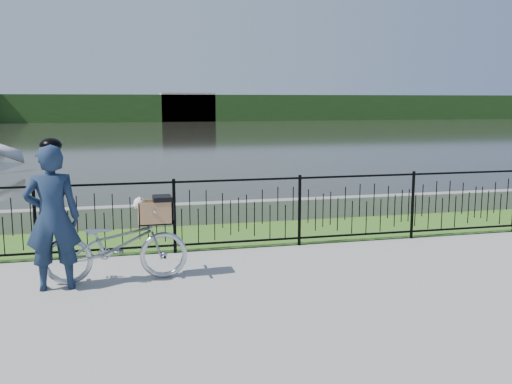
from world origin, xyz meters
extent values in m
plane|color=gray|center=(0.00, 0.00, 0.00)|extent=(120.00, 120.00, 0.00)
cube|color=#3C6720|center=(0.00, 2.60, 0.00)|extent=(60.00, 2.00, 0.01)
plane|color=black|center=(0.00, 33.00, 0.00)|extent=(120.00, 120.00, 0.00)
cube|color=slate|center=(0.00, 3.60, 0.20)|extent=(60.00, 0.30, 0.40)
cube|color=#25461A|center=(0.00, 60.00, 1.50)|extent=(120.00, 6.00, 3.00)
cube|color=#A99988|center=(6.00, 58.50, 1.60)|extent=(6.00, 3.00, 3.20)
imported|color=#B6BBC3|center=(-1.87, 0.40, 0.48)|extent=(1.82, 0.64, 0.96)
cube|color=black|center=(-1.36, 0.40, 0.74)|extent=(0.38, 0.18, 0.02)
cube|color=#9E7049|center=(-1.36, 0.40, 0.75)|extent=(0.43, 0.29, 0.01)
cube|color=#9E7049|center=(-1.36, 0.54, 0.89)|extent=(0.43, 0.01, 0.29)
cube|color=#9E7049|center=(-1.36, 0.26, 0.89)|extent=(0.43, 0.02, 0.29)
cube|color=#9E7049|center=(-1.15, 0.40, 0.89)|extent=(0.02, 0.29, 0.29)
cube|color=#9E7049|center=(-1.57, 0.40, 0.89)|extent=(0.02, 0.29, 0.29)
cube|color=black|center=(-1.27, 0.40, 1.06)|extent=(0.24, 0.31, 0.06)
cube|color=black|center=(-1.13, 0.40, 0.92)|extent=(0.02, 0.31, 0.24)
ellipsoid|color=silver|center=(-1.38, 0.40, 0.87)|extent=(0.31, 0.22, 0.20)
sphere|color=silver|center=(-1.56, 0.38, 1.01)|extent=(0.15, 0.15, 0.15)
sphere|color=silver|center=(-1.61, 0.36, 0.98)|extent=(0.07, 0.07, 0.07)
sphere|color=black|center=(-1.63, 0.35, 0.98)|extent=(0.02, 0.02, 0.02)
cone|color=#9B6540|center=(-1.56, 0.44, 1.07)|extent=(0.06, 0.08, 0.08)
cone|color=#9B6540|center=(-1.54, 0.34, 1.07)|extent=(0.06, 0.08, 0.08)
imported|color=#16253E|center=(-2.61, 0.24, 0.90)|extent=(0.68, 0.47, 1.81)
ellipsoid|color=black|center=(-2.61, 0.24, 1.79)|extent=(0.26, 0.29, 0.18)
camera|label=1|loc=(-1.79, -6.97, 2.31)|focal=40.00mm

